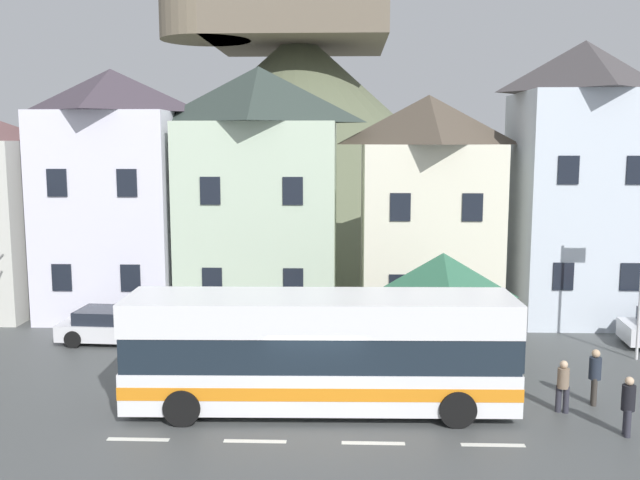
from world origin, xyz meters
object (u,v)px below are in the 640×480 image
Objects in this scene: townhouse_02 at (260,193)px; bus_shelter at (443,276)px; pedestrian_03 at (628,404)px; public_bench at (423,333)px; pedestrian_02 at (563,385)px; pedestrian_00 at (595,374)px; hilltop_castle at (298,129)px; townhouse_01 at (115,193)px; parked_car_00 at (418,326)px; townhouse_04 at (579,182)px; transit_bus at (320,353)px; townhouse_03 at (427,206)px; parked_car_01 at (118,326)px; pedestrian_01 at (483,359)px.

townhouse_02 is 2.75× the size of bus_shelter.
pedestrian_03 reaches higher than public_bench.
pedestrian_02 is at bearing -63.42° from public_bench.
pedestrian_00 is 1.09× the size of pedestrian_02.
hilltop_castle is 35.80m from pedestrian_00.
public_bench is (12.99, -4.69, -4.84)m from townhouse_01.
public_bench is at bearing -67.65° from parked_car_00.
townhouse_04 reaches higher than bus_shelter.
transit_bus is at bearing -85.07° from hilltop_castle.
townhouse_04 is 1.07× the size of transit_bus.
townhouse_03 is at bearing 1.93° from townhouse_01.
townhouse_04 is at bearing 46.74° from bus_shelter.
townhouse_01 is 2.39× the size of parked_car_01.
transit_bus is 7.26× the size of pedestrian_02.
pedestrian_00 reaches higher than pedestrian_03.
pedestrian_01 is at bearing -86.23° from townhouse_03.
townhouse_01 is 20.66m from pedestrian_00.
townhouse_01 is at bearing 151.98° from bus_shelter.
townhouse_04 reaches higher than transit_bus.
townhouse_03 is 14.15m from pedestrian_03.
townhouse_04 reaches higher than townhouse_03.
parked_car_00 is 7.52m from pedestrian_02.
transit_bus is 6.85m from pedestrian_02.
parked_car_00 is 11.39m from parked_car_01.
townhouse_04 is 12.71m from pedestrian_02.
townhouse_02 is 6.29× the size of public_bench.
parked_car_00 is (-7.12, -4.31, -5.18)m from townhouse_04.
townhouse_01 reaches higher than transit_bus.
pedestrian_01 reaches higher than parked_car_00.
parked_car_00 is (-0.49, 2.74, -2.46)m from bus_shelter.
townhouse_04 is (6.34, -0.50, 1.08)m from townhouse_03.
transit_bus is at bearing 169.46° from pedestrian_03.
pedestrian_02 reaches higher than public_bench.
transit_bus is 10.31m from parked_car_01.
townhouse_02 is 23.17m from hilltop_castle.
hilltop_castle is at bearing 74.20° from townhouse_01.
hilltop_castle is 31.17m from bus_shelter.
public_bench is at bearing 98.01° from bus_shelter.
townhouse_04 is 7.13× the size of pedestrian_00.
bus_shelter is 3.27m from pedestrian_01.
townhouse_01 is at bearing 179.89° from townhouse_04.
parked_car_00 is at bearing 126.11° from pedestrian_00.
townhouse_02 reaches higher than townhouse_03.
parked_car_01 is 16.87m from pedestrian_00.
townhouse_03 is at bearing 83.02° from public_bench.
townhouse_02 is 1.12× the size of townhouse_03.
pedestrian_01 is 4.48m from pedestrian_03.
townhouse_01 is 6.74× the size of pedestrian_03.
public_bench is at bearing -146.29° from townhouse_04.
townhouse_01 reaches higher than pedestrian_02.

